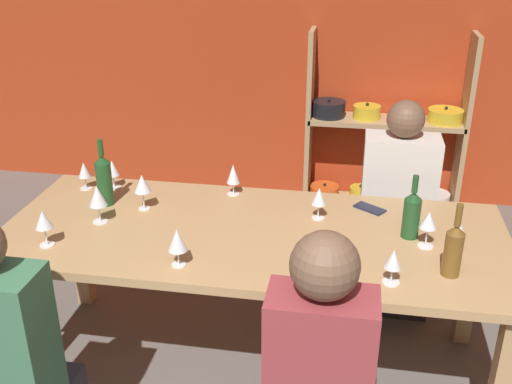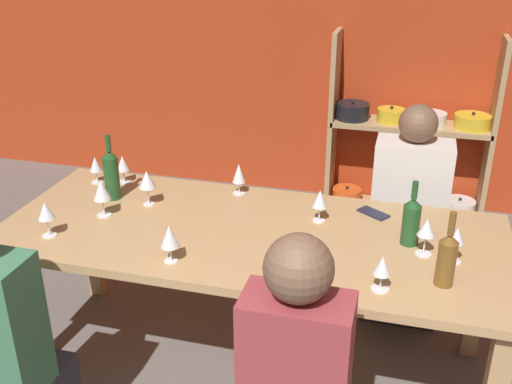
{
  "view_description": "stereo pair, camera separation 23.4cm",
  "coord_description": "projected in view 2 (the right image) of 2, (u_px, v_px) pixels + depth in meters",
  "views": [
    {
      "loc": [
        0.25,
        -0.76,
        2.07
      ],
      "look_at": [
        -0.18,
        1.71,
        0.93
      ],
      "focal_mm": 42.0,
      "sensor_mm": 36.0,
      "label": 1
    },
    {
      "loc": [
        0.48,
        -0.71,
        2.07
      ],
      "look_at": [
        -0.18,
        1.71,
        0.93
      ],
      "focal_mm": 42.0,
      "sensor_mm": 36.0,
      "label": 2
    }
  ],
  "objects": [
    {
      "name": "wine_glass_empty_b",
      "position": [
        102.0,
        191.0,
        2.81
      ],
      "size": [
        0.08,
        0.08,
        0.18
      ],
      "color": "white",
      "rests_on": "dining_table"
    },
    {
      "name": "person_near_b",
      "position": [
        1.0,
        380.0,
        2.33
      ],
      "size": [
        0.38,
        0.48,
        1.18
      ],
      "color": "#2D2D38",
      "rests_on": "ground_plane"
    },
    {
      "name": "shelf_unit",
      "position": [
        407.0,
        151.0,
        4.46
      ],
      "size": [
        1.17,
        0.3,
        1.36
      ],
      "color": "tan",
      "rests_on": "ground_plane"
    },
    {
      "name": "wine_bottle_dark",
      "position": [
        447.0,
        258.0,
        2.28
      ],
      "size": [
        0.07,
        0.07,
        0.31
      ],
      "color": "brown",
      "rests_on": "dining_table"
    },
    {
      "name": "cell_phone",
      "position": [
        373.0,
        213.0,
        2.88
      ],
      "size": [
        0.16,
        0.14,
        0.01
      ],
      "color": "#1E2338",
      "rests_on": "dining_table"
    },
    {
      "name": "wine_glass_white_a",
      "position": [
        320.0,
        200.0,
        2.77
      ],
      "size": [
        0.07,
        0.07,
        0.16
      ],
      "color": "white",
      "rests_on": "dining_table"
    },
    {
      "name": "wine_glass_white_b",
      "position": [
        170.0,
        237.0,
        2.44
      ],
      "size": [
        0.08,
        0.08,
        0.17
      ],
      "color": "white",
      "rests_on": "dining_table"
    },
    {
      "name": "wine_glass_red_b",
      "position": [
        147.0,
        180.0,
        2.92
      ],
      "size": [
        0.08,
        0.08,
        0.18
      ],
      "color": "white",
      "rests_on": "dining_table"
    },
    {
      "name": "wine_glass_white_e",
      "position": [
        239.0,
        174.0,
        3.05
      ],
      "size": [
        0.07,
        0.07,
        0.16
      ],
      "color": "white",
      "rests_on": "dining_table"
    },
    {
      "name": "wine_glass_empty_a",
      "position": [
        95.0,
        165.0,
        3.19
      ],
      "size": [
        0.06,
        0.06,
        0.15
      ],
      "color": "white",
      "rests_on": "dining_table"
    },
    {
      "name": "person_far_a",
      "position": [
        405.0,
        236.0,
        3.38
      ],
      "size": [
        0.41,
        0.51,
        1.2
      ],
      "rotation": [
        0.0,
        0.0,
        3.14
      ],
      "color": "#2D2D38",
      "rests_on": "ground_plane"
    },
    {
      "name": "wine_glass_empty_c",
      "position": [
        457.0,
        237.0,
        2.43
      ],
      "size": [
        0.06,
        0.06,
        0.16
      ],
      "color": "white",
      "rests_on": "dining_table"
    },
    {
      "name": "wine_glass_white_c",
      "position": [
        123.0,
        165.0,
        3.19
      ],
      "size": [
        0.07,
        0.07,
        0.15
      ],
      "color": "white",
      "rests_on": "dining_table"
    },
    {
      "name": "dining_table",
      "position": [
        250.0,
        248.0,
        2.76
      ],
      "size": [
        2.3,
        0.95,
        0.78
      ],
      "color": "tan",
      "rests_on": "ground_plane"
    },
    {
      "name": "wine_bottle_green",
      "position": [
        111.0,
        174.0,
        2.99
      ],
      "size": [
        0.08,
        0.08,
        0.34
      ],
      "color": "#1E4C23",
      "rests_on": "dining_table"
    },
    {
      "name": "wine_glass_white_d",
      "position": [
        382.0,
        267.0,
        2.25
      ],
      "size": [
        0.07,
        0.07,
        0.15
      ],
      "color": "white",
      "rests_on": "dining_table"
    },
    {
      "name": "wine_glass_red_a",
      "position": [
        46.0,
        212.0,
        2.63
      ],
      "size": [
        0.08,
        0.08,
        0.17
      ],
      "color": "white",
      "rests_on": "dining_table"
    },
    {
      "name": "wine_glass_red_c",
      "position": [
        427.0,
        229.0,
        2.48
      ],
      "size": [
        0.07,
        0.07,
        0.17
      ],
      "color": "white",
      "rests_on": "dining_table"
    },
    {
      "name": "wall_back_red",
      "position": [
        354.0,
        27.0,
        4.4
      ],
      "size": [
        8.8,
        0.06,
        2.7
      ],
      "color": "#B23819",
      "rests_on": "ground_plane"
    },
    {
      "name": "wine_bottle_amber",
      "position": [
        411.0,
        220.0,
        2.57
      ],
      "size": [
        0.08,
        0.08,
        0.3
      ],
      "color": "#1E4C23",
      "rests_on": "dining_table"
    }
  ]
}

